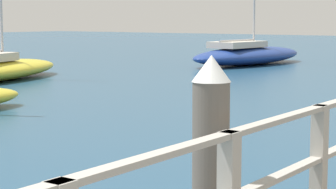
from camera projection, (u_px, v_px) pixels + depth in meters
name	position (u px, v px, depth m)	size (l,w,h in m)	color
dock_piling_near	(210.00, 188.00, 4.77)	(0.29, 0.29, 2.04)	#6B6056
boat_1	(248.00, 54.00, 31.28)	(3.43, 8.60, 10.53)	navy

